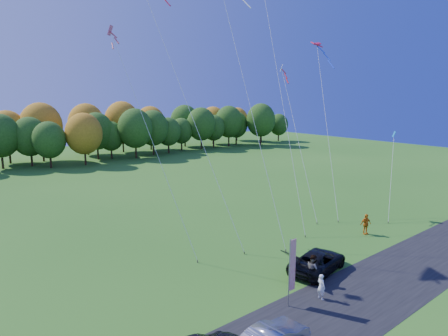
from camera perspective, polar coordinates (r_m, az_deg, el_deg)
ground at (r=27.42m, az=8.34°, el=-16.39°), size 160.00×160.00×0.00m
asphalt_strip at (r=25.26m, az=15.45°, el=-19.19°), size 90.00×6.00×0.01m
tree_line at (r=74.57m, az=-24.69°, el=0.09°), size 116.00×12.00×10.00m
black_suv at (r=29.68m, az=13.25°, el=-12.83°), size 5.64×3.41×1.46m
person_tailgate_a at (r=26.05m, az=13.71°, el=-16.14°), size 0.46×0.63×1.61m
person_tailgate_b at (r=27.82m, az=12.59°, el=-13.90°), size 1.11×1.19×1.96m
person_east at (r=38.01m, az=19.59°, el=-7.56°), size 1.18×0.79×1.87m
feather_flag at (r=24.27m, az=9.65°, el=-13.44°), size 0.56×0.07×4.20m
kite_delta_blue at (r=32.95m, az=-5.60°, el=9.96°), size 4.50×12.07×24.85m
kite_parafoil_orange at (r=40.27m, az=7.74°, el=12.79°), size 7.61×13.38×28.37m
kite_delta_red at (r=34.52m, az=3.41°, el=10.41°), size 2.40×11.15×24.50m
kite_parafoil_rainbow at (r=43.88m, az=14.45°, el=5.96°), size 7.75×8.80×18.49m
kite_diamond_white at (r=41.33m, az=10.55°, el=3.89°), size 3.14×8.07×15.84m
kite_diamond_pink at (r=29.78m, az=-9.95°, el=3.06°), size 3.97×6.52×17.61m
kite_diamond_blue_low at (r=44.01m, az=22.78°, el=-1.04°), size 5.82×3.40×8.71m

